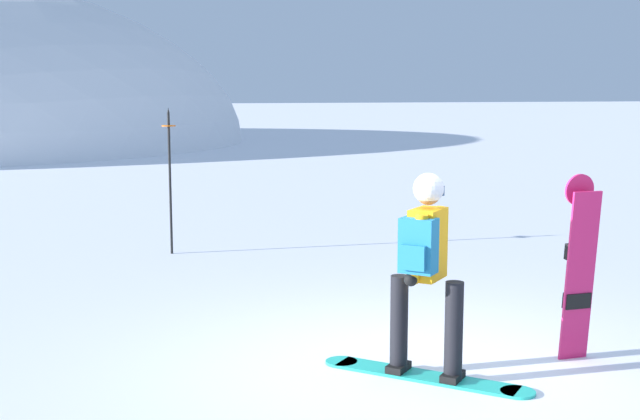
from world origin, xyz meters
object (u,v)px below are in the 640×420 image
spare_snowboard (579,267)px  rock_dark (417,234)px  piste_marker_near (170,172)px  snowboarder_main (426,271)px

spare_snowboard → rock_dark: 6.61m
spare_snowboard → rock_dark: size_ratio=4.32×
piste_marker_near → rock_dark: (4.12, 0.43, -1.21)m
snowboarder_main → piste_marker_near: 6.16m
spare_snowboard → rock_dark: (1.37, 6.41, -0.84)m
piste_marker_near → rock_dark: size_ratio=5.55×
snowboarder_main → piste_marker_near: piste_marker_near is taller
snowboarder_main → rock_dark: 7.13m
snowboarder_main → rock_dark: size_ratio=4.47×
piste_marker_near → snowboarder_main: bearing=-78.3°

